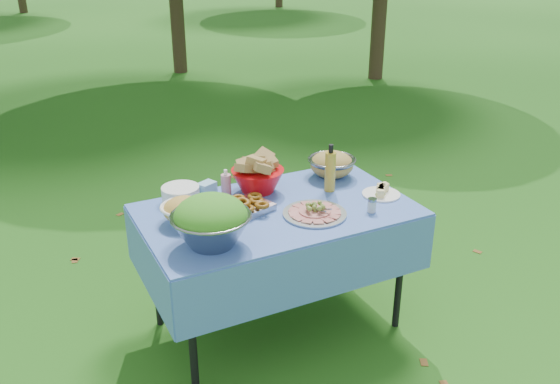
# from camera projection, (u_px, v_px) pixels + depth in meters

# --- Properties ---
(ground) EXTENTS (80.00, 80.00, 0.00)m
(ground) POSITION_uv_depth(u_px,v_px,m) (278.00, 324.00, 3.52)
(ground) COLOR #0E3409
(ground) RESTS_ON ground
(picnic_table) EXTENTS (1.46, 0.86, 0.76)m
(picnic_table) POSITION_uv_depth(u_px,v_px,m) (277.00, 269.00, 3.36)
(picnic_table) COLOR #84BAFF
(picnic_table) RESTS_ON ground
(salad_bowl) EXTENTS (0.46, 0.46, 0.25)m
(salad_bowl) POSITION_uv_depth(u_px,v_px,m) (211.00, 221.00, 2.80)
(salad_bowl) COLOR gray
(salad_bowl) RESTS_ON picnic_table
(pasta_bowl_white) EXTENTS (0.28, 0.28, 0.13)m
(pasta_bowl_white) POSITION_uv_depth(u_px,v_px,m) (184.00, 210.00, 3.05)
(pasta_bowl_white) COLOR white
(pasta_bowl_white) RESTS_ON picnic_table
(plate_stack) EXTENTS (0.26, 0.26, 0.09)m
(plate_stack) POSITION_uv_depth(u_px,v_px,m) (181.00, 195.00, 3.27)
(plate_stack) COLOR white
(plate_stack) RESTS_ON picnic_table
(wipes_box) EXTENTS (0.12, 0.10, 0.09)m
(wipes_box) POSITION_uv_depth(u_px,v_px,m) (207.00, 190.00, 3.34)
(wipes_box) COLOR #93D0F5
(wipes_box) RESTS_ON picnic_table
(sanitizer_bottle) EXTENTS (0.07, 0.07, 0.16)m
(sanitizer_bottle) POSITION_uv_depth(u_px,v_px,m) (226.00, 183.00, 3.33)
(sanitizer_bottle) COLOR pink
(sanitizer_bottle) RESTS_ON picnic_table
(bread_bowl) EXTENTS (0.34, 0.34, 0.20)m
(bread_bowl) POSITION_uv_depth(u_px,v_px,m) (258.00, 175.00, 3.39)
(bread_bowl) COLOR red
(bread_bowl) RESTS_ON picnic_table
(pasta_bowl_steel) EXTENTS (0.37, 0.37, 0.15)m
(pasta_bowl_steel) POSITION_uv_depth(u_px,v_px,m) (332.00, 164.00, 3.61)
(pasta_bowl_steel) COLOR gray
(pasta_bowl_steel) RESTS_ON picnic_table
(fried_tray) EXTENTS (0.35, 0.29, 0.07)m
(fried_tray) POSITION_uv_depth(u_px,v_px,m) (243.00, 206.00, 3.16)
(fried_tray) COLOR silver
(fried_tray) RESTS_ON picnic_table
(charcuterie_platter) EXTENTS (0.45, 0.45, 0.08)m
(charcuterie_platter) POSITION_uv_depth(u_px,v_px,m) (315.00, 208.00, 3.13)
(charcuterie_platter) COLOR #9D9EA4
(charcuterie_platter) RESTS_ON picnic_table
(oil_bottle) EXTENTS (0.07, 0.07, 0.28)m
(oil_bottle) POSITION_uv_depth(u_px,v_px,m) (330.00, 168.00, 3.38)
(oil_bottle) COLOR gold
(oil_bottle) RESTS_ON picnic_table
(cheese_plate) EXTENTS (0.23, 0.23, 0.06)m
(cheese_plate) POSITION_uv_depth(u_px,v_px,m) (381.00, 190.00, 3.36)
(cheese_plate) COLOR white
(cheese_plate) RESTS_ON picnic_table
(shaker) EXTENTS (0.06, 0.06, 0.08)m
(shaker) POSITION_uv_depth(u_px,v_px,m) (372.00, 205.00, 3.16)
(shaker) COLOR silver
(shaker) RESTS_ON picnic_table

